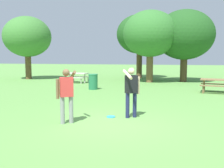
{
  "coord_description": "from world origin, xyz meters",
  "views": [
    {
      "loc": [
        1.71,
        -7.14,
        1.99
      ],
      "look_at": [
        -0.51,
        1.79,
        1.0
      ],
      "focal_mm": 40.17,
      "sensor_mm": 36.0,
      "label": 1
    }
  ],
  "objects_px": {
    "person_thrower": "(131,89)",
    "picnic_table_far": "(77,76)",
    "tree_slender_mid": "(185,35)",
    "frisbee": "(111,117)",
    "person_catcher": "(66,92)",
    "picnic_table_near": "(217,83)",
    "trash_can_further_along": "(93,82)",
    "tree_broad_center": "(140,34)",
    "tree_far_right": "(150,34)",
    "tree_tall_left": "(27,37)"
  },
  "relations": [
    {
      "from": "person_catcher",
      "to": "tree_broad_center",
      "type": "relative_size",
      "value": 0.27
    },
    {
      "from": "picnic_table_far",
      "to": "tree_far_right",
      "type": "bearing_deg",
      "value": 17.8
    },
    {
      "from": "picnic_table_far",
      "to": "tree_tall_left",
      "type": "relative_size",
      "value": 0.33
    },
    {
      "from": "frisbee",
      "to": "tree_slender_mid",
      "type": "bearing_deg",
      "value": 78.2
    },
    {
      "from": "person_thrower",
      "to": "picnic_table_near",
      "type": "height_order",
      "value": "person_thrower"
    },
    {
      "from": "tree_broad_center",
      "to": "tree_far_right",
      "type": "xyz_separation_m",
      "value": [
        1.37,
        -3.94,
        -0.34
      ]
    },
    {
      "from": "tree_far_right",
      "to": "tree_slender_mid",
      "type": "height_order",
      "value": "tree_slender_mid"
    },
    {
      "from": "person_thrower",
      "to": "person_catcher",
      "type": "xyz_separation_m",
      "value": [
        -1.76,
        -1.19,
        0.0
      ]
    },
    {
      "from": "person_catcher",
      "to": "tree_far_right",
      "type": "bearing_deg",
      "value": 84.75
    },
    {
      "from": "tree_slender_mid",
      "to": "picnic_table_far",
      "type": "bearing_deg",
      "value": -160.66
    },
    {
      "from": "picnic_table_far",
      "to": "person_catcher",
      "type": "bearing_deg",
      "value": -69.58
    },
    {
      "from": "tree_tall_left",
      "to": "tree_slender_mid",
      "type": "distance_m",
      "value": 13.64
    },
    {
      "from": "picnic_table_near",
      "to": "tree_slender_mid",
      "type": "bearing_deg",
      "value": 104.48
    },
    {
      "from": "trash_can_further_along",
      "to": "tree_slender_mid",
      "type": "xyz_separation_m",
      "value": [
        5.58,
        6.41,
        3.25
      ]
    },
    {
      "from": "tree_tall_left",
      "to": "tree_slender_mid",
      "type": "xyz_separation_m",
      "value": [
        13.61,
        0.8,
        -0.05
      ]
    },
    {
      "from": "tree_tall_left",
      "to": "tree_broad_center",
      "type": "bearing_deg",
      "value": 20.81
    },
    {
      "from": "person_catcher",
      "to": "trash_can_further_along",
      "type": "relative_size",
      "value": 1.71
    },
    {
      "from": "tree_tall_left",
      "to": "tree_slender_mid",
      "type": "bearing_deg",
      "value": 3.35
    },
    {
      "from": "tree_tall_left",
      "to": "frisbee",
      "type": "bearing_deg",
      "value": -48.6
    },
    {
      "from": "picnic_table_near",
      "to": "trash_can_further_along",
      "type": "distance_m",
      "value": 7.17
    },
    {
      "from": "tree_broad_center",
      "to": "person_thrower",
      "type": "bearing_deg",
      "value": -83.1
    },
    {
      "from": "person_catcher",
      "to": "tree_tall_left",
      "type": "bearing_deg",
      "value": 126.08
    },
    {
      "from": "person_catcher",
      "to": "trash_can_further_along",
      "type": "distance_m",
      "value": 8.01
    },
    {
      "from": "person_thrower",
      "to": "frisbee",
      "type": "height_order",
      "value": "person_thrower"
    },
    {
      "from": "tree_far_right",
      "to": "frisbee",
      "type": "bearing_deg",
      "value": -90.54
    },
    {
      "from": "picnic_table_near",
      "to": "trash_can_further_along",
      "type": "xyz_separation_m",
      "value": [
        -7.17,
        -0.27,
        -0.08
      ]
    },
    {
      "from": "frisbee",
      "to": "tree_slender_mid",
      "type": "xyz_separation_m",
      "value": [
        2.74,
        13.13,
        3.72
      ]
    },
    {
      "from": "person_catcher",
      "to": "picnic_table_far",
      "type": "height_order",
      "value": "person_catcher"
    },
    {
      "from": "tree_tall_left",
      "to": "tree_broad_center",
      "type": "height_order",
      "value": "tree_broad_center"
    },
    {
      "from": "person_thrower",
      "to": "picnic_table_far",
      "type": "height_order",
      "value": "person_thrower"
    },
    {
      "from": "frisbee",
      "to": "tree_far_right",
      "type": "distance_m",
      "value": 12.62
    },
    {
      "from": "frisbee",
      "to": "tree_broad_center",
      "type": "xyz_separation_m",
      "value": [
        -1.26,
        15.99,
        4.11
      ]
    },
    {
      "from": "picnic_table_far",
      "to": "tree_slender_mid",
      "type": "height_order",
      "value": "tree_slender_mid"
    },
    {
      "from": "frisbee",
      "to": "tree_broad_center",
      "type": "distance_m",
      "value": 16.56
    },
    {
      "from": "person_catcher",
      "to": "tree_far_right",
      "type": "relative_size",
      "value": 0.29
    },
    {
      "from": "picnic_table_near",
      "to": "tree_slender_mid",
      "type": "relative_size",
      "value": 0.33
    },
    {
      "from": "trash_can_further_along",
      "to": "person_thrower",
      "type": "bearing_deg",
      "value": -62.09
    },
    {
      "from": "trash_can_further_along",
      "to": "tree_broad_center",
      "type": "height_order",
      "value": "tree_broad_center"
    },
    {
      "from": "person_catcher",
      "to": "tree_slender_mid",
      "type": "relative_size",
      "value": 0.29
    },
    {
      "from": "person_catcher",
      "to": "frisbee",
      "type": "xyz_separation_m",
      "value": [
        1.09,
        1.09,
        -0.95
      ]
    },
    {
      "from": "picnic_table_far",
      "to": "tree_slender_mid",
      "type": "xyz_separation_m",
      "value": [
        8.07,
        2.83,
        3.17
      ]
    },
    {
      "from": "person_thrower",
      "to": "trash_can_further_along",
      "type": "relative_size",
      "value": 1.71
    },
    {
      "from": "person_thrower",
      "to": "person_catcher",
      "type": "distance_m",
      "value": 2.12
    },
    {
      "from": "picnic_table_near",
      "to": "tree_broad_center",
      "type": "relative_size",
      "value": 0.32
    },
    {
      "from": "person_thrower",
      "to": "picnic_table_far",
      "type": "bearing_deg",
      "value": 120.47
    },
    {
      "from": "tree_broad_center",
      "to": "tree_far_right",
      "type": "bearing_deg",
      "value": -70.85
    },
    {
      "from": "picnic_table_far",
      "to": "tree_broad_center",
      "type": "distance_m",
      "value": 7.85
    },
    {
      "from": "frisbee",
      "to": "person_thrower",
      "type": "bearing_deg",
      "value": 8.46
    },
    {
      "from": "trash_can_further_along",
      "to": "tree_tall_left",
      "type": "distance_m",
      "value": 10.34
    },
    {
      "from": "tree_broad_center",
      "to": "tree_slender_mid",
      "type": "relative_size",
      "value": 1.05
    }
  ]
}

